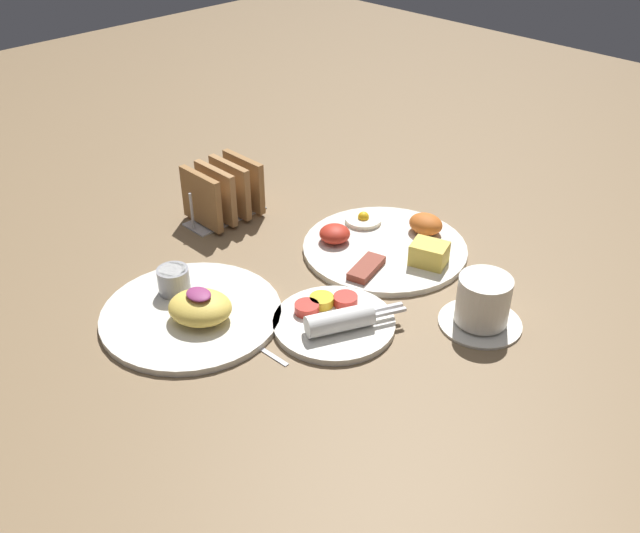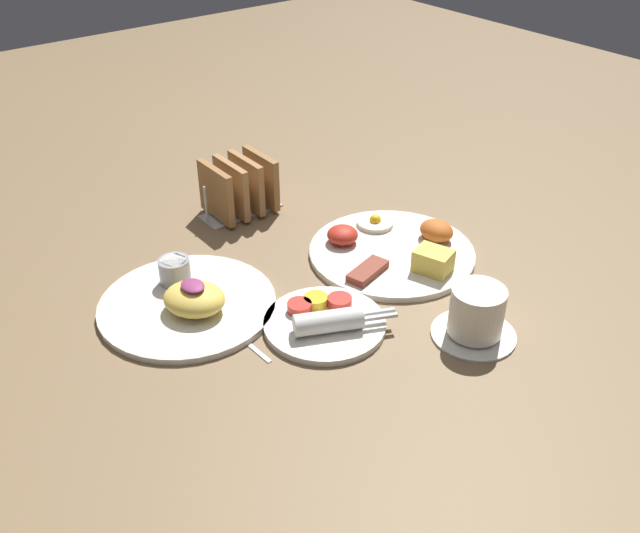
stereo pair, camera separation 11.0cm
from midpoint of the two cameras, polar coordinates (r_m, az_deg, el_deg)
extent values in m
plane|color=brown|center=(1.13, -1.36, -0.68)|extent=(3.00, 3.00, 0.00)
cylinder|color=silver|center=(1.19, 8.39, 1.04)|extent=(0.27, 0.27, 0.01)
cube|color=#E5C64C|center=(1.14, 11.79, 0.37)|extent=(0.07, 0.06, 0.04)
ellipsoid|color=#C66023|center=(1.22, 11.86, 2.75)|extent=(0.06, 0.05, 0.03)
cylinder|color=#F4EACC|center=(1.25, 6.98, 3.38)|extent=(0.06, 0.06, 0.01)
sphere|color=yellow|center=(1.25, 7.00, 3.62)|extent=(0.02, 0.02, 0.02)
ellipsoid|color=red|center=(1.19, 4.45, 2.46)|extent=(0.05, 0.05, 0.03)
cube|color=brown|center=(1.12, 6.65, -0.45)|extent=(0.05, 0.08, 0.01)
cylinder|color=silver|center=(1.02, 3.46, -4.73)|extent=(0.18, 0.18, 0.01)
cylinder|color=red|center=(1.05, 4.59, -2.92)|extent=(0.04, 0.04, 0.01)
cylinder|color=gold|center=(1.05, 2.83, -2.77)|extent=(0.04, 0.04, 0.01)
cylinder|color=red|center=(1.03, 1.39, -3.36)|extent=(0.04, 0.04, 0.01)
cylinder|color=white|center=(0.99, 3.85, -4.53)|extent=(0.07, 0.10, 0.03)
cube|color=silver|center=(1.02, 7.75, -3.73)|extent=(0.03, 0.05, 0.00)
cube|color=silver|center=(1.01, 7.97, -4.13)|extent=(0.03, 0.05, 0.00)
cylinder|color=silver|center=(1.07, -7.65, -3.19)|extent=(0.26, 0.26, 0.01)
ellipsoid|color=#EAC651|center=(1.03, -7.06, -2.69)|extent=(0.12, 0.11, 0.04)
ellipsoid|color=#8C3366|center=(1.02, -7.15, -1.64)|extent=(0.04, 0.03, 0.01)
cylinder|color=#99999E|center=(1.10, -8.78, -0.44)|extent=(0.05, 0.05, 0.04)
cylinder|color=white|center=(1.09, -8.85, 0.26)|extent=(0.04, 0.04, 0.01)
cube|color=#B7B7BC|center=(1.31, -3.99, 4.44)|extent=(0.06, 0.15, 0.01)
cube|color=#9A6C3E|center=(1.26, -5.87, 5.81)|extent=(0.10, 0.01, 0.10)
cube|color=#A5774A|center=(1.28, -4.66, 6.22)|extent=(0.10, 0.01, 0.10)
cube|color=#A37547|center=(1.30, -3.49, 6.63)|extent=(0.10, 0.01, 0.10)
cube|color=#9C6F41|center=(1.31, -2.34, 7.02)|extent=(0.10, 0.01, 0.10)
cylinder|color=#B7B7BC|center=(1.26, -6.67, 4.94)|extent=(0.01, 0.01, 0.07)
cylinder|color=#B7B7BC|center=(1.33, -1.55, 6.72)|extent=(0.01, 0.01, 0.07)
cylinder|color=silver|center=(1.04, 15.17, -5.28)|extent=(0.12, 0.12, 0.01)
cylinder|color=silver|center=(1.02, 15.49, -3.56)|extent=(0.08, 0.08, 0.07)
cylinder|color=#381E0F|center=(1.00, 15.74, -2.18)|extent=(0.06, 0.06, 0.01)
cube|color=silver|center=(0.99, -2.77, -6.12)|extent=(0.11, 0.01, 0.00)
ellipsoid|color=silver|center=(1.03, -4.99, -4.30)|extent=(0.02, 0.02, 0.01)
camera|label=1|loc=(0.05, -87.14, 1.86)|focal=40.00mm
camera|label=2|loc=(0.05, 92.86, -1.86)|focal=40.00mm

